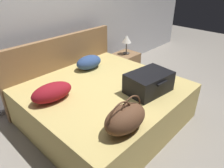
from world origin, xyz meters
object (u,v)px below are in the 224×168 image
object	(u,v)px
hard_case_large	(149,82)
pillow_near_headboard	(52,92)
bed	(105,104)
pillow_center_head	(89,62)
nightstand	(126,66)
table_lamp	(127,40)
duffel_bag	(125,118)

from	to	relation	value
hard_case_large	pillow_near_headboard	xyz separation A→B (m)	(-0.95, 0.72, -0.03)
bed	hard_case_large	distance (m)	0.70
pillow_near_headboard	pillow_center_head	world-z (taller)	pillow_near_headboard
pillow_near_headboard	pillow_center_head	bearing A→B (deg)	22.33
hard_case_large	nightstand	world-z (taller)	hard_case_large
bed	table_lamp	xyz separation A→B (m)	(1.25, 0.67, 0.50)
duffel_bag	nightstand	world-z (taller)	duffel_bag
nightstand	table_lamp	distance (m)	0.52
bed	duffel_bag	xyz separation A→B (m)	(-0.45, -0.74, 0.40)
pillow_center_head	nightstand	world-z (taller)	pillow_center_head
table_lamp	pillow_near_headboard	bearing A→B (deg)	-167.25
bed	table_lamp	size ratio (longest dim) A/B	5.42
hard_case_large	duffel_bag	size ratio (longest dim) A/B	1.23
table_lamp	nightstand	bearing A→B (deg)	0.00
pillow_near_headboard	nightstand	bearing A→B (deg)	12.75
bed	nightstand	size ratio (longest dim) A/B	3.88
duffel_bag	pillow_near_headboard	bearing A→B (deg)	101.23
nightstand	table_lamp	bearing A→B (deg)	180.00
pillow_center_head	hard_case_large	bearing A→B (deg)	-87.54
bed	nightstand	bearing A→B (deg)	28.02
bed	duffel_bag	size ratio (longest dim) A/B	3.92
pillow_center_head	nightstand	distance (m)	1.07
bed	hard_case_large	xyz separation A→B (m)	(0.31, -0.48, 0.40)
duffel_bag	hard_case_large	bearing A→B (deg)	18.37
pillow_near_headboard	nightstand	xyz separation A→B (m)	(1.90, 0.43, -0.39)
nightstand	table_lamp	size ratio (longest dim) A/B	1.40
table_lamp	duffel_bag	bearing A→B (deg)	-140.52
pillow_near_headboard	nightstand	size ratio (longest dim) A/B	1.00
hard_case_large	table_lamp	size ratio (longest dim) A/B	1.69
hard_case_large	nightstand	size ratio (longest dim) A/B	1.21
nightstand	bed	bearing A→B (deg)	-151.98
pillow_near_headboard	duffel_bag	bearing A→B (deg)	-78.77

